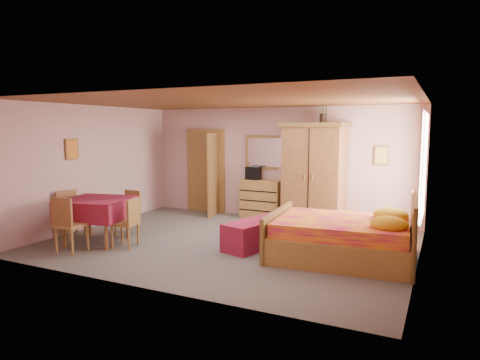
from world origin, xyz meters
The scene contains 23 objects.
floor centered at (0.00, 0.00, 0.00)m, with size 6.50×6.50×0.00m, color #625C56.
ceiling centered at (0.00, 0.00, 2.60)m, with size 6.50×6.50×0.00m, color brown.
wall_back centered at (0.00, 2.50, 1.30)m, with size 6.50×0.10×2.60m, color #C89491.
wall_front centered at (0.00, -2.50, 1.30)m, with size 6.50×0.10×2.60m, color #C89491.
wall_left centered at (-3.25, 0.00, 1.30)m, with size 0.10×5.00×2.60m, color #C89491.
wall_right centered at (3.25, 0.00, 1.30)m, with size 0.10×5.00×2.60m, color #C89491.
doorway centered at (-1.90, 2.47, 1.02)m, with size 1.06×0.12×2.15m, color #9E6B35.
window centered at (3.21, 1.20, 1.45)m, with size 0.08×1.40×1.95m, color white.
picture_left centered at (-3.22, -0.60, 1.70)m, with size 0.04×0.32×0.42m, color orange.
picture_back centered at (2.35, 2.47, 1.55)m, with size 0.30×0.04×0.40m, color #D8BF59.
chest_of_drawers centered at (-0.28, 2.29, 0.46)m, with size 0.97×0.49×0.92m, color #AA7739.
wall_mirror centered at (-0.28, 2.50, 1.55)m, with size 1.03×0.05×0.81m, color white.
stereo centered at (-0.50, 2.27, 1.07)m, with size 0.32×0.24×0.30m, color black.
floor_lamp centered at (0.44, 2.31, 0.84)m, with size 0.22×0.22×1.69m, color black.
wardrobe centered at (0.98, 2.21, 1.12)m, with size 1.42×0.73×2.23m, color #9A5F34.
sunflower_vase centered at (1.13, 2.30, 2.50)m, with size 0.22×0.22×0.54m, color yellow.
bed centered at (2.09, -0.01, 0.53)m, with size 2.27×1.79×1.05m, color #C41353.
bench centered at (0.60, 0.03, 0.24)m, with size 0.54×1.46×0.49m, color maroon.
dining_table centered at (-2.21, -1.02, 0.41)m, with size 1.13×1.13×0.83m, color maroon.
chair_south centered at (-2.14, -1.68, 0.49)m, with size 0.44×0.44×0.97m, color #AB753A.
chair_north centered at (-2.14, -0.27, 0.43)m, with size 0.39×0.39×0.87m, color #9F7036.
chair_west centered at (-2.91, -0.97, 0.45)m, with size 0.41×0.41×0.91m, color olive.
chair_east centered at (-1.54, -1.04, 0.44)m, with size 0.40×0.40×0.88m, color #9F6935.
Camera 1 is at (3.55, -6.88, 2.11)m, focal length 32.00 mm.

